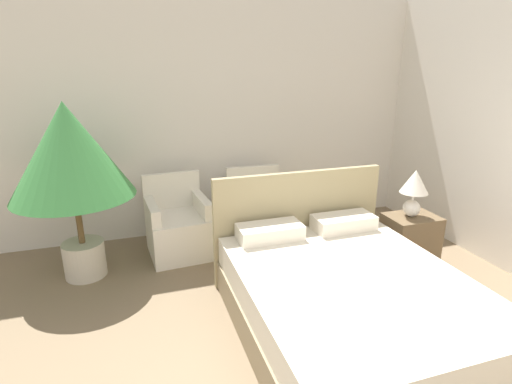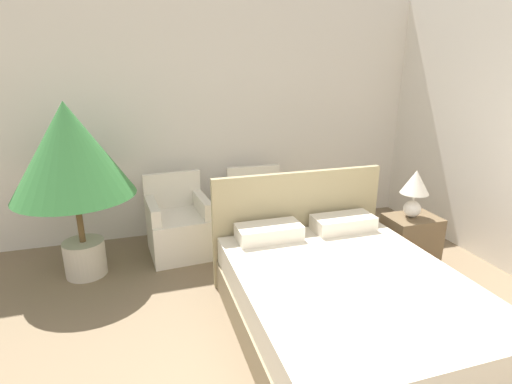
# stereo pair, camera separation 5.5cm
# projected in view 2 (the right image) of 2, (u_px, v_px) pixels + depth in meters

# --- Properties ---
(wall_back) EXTENTS (10.00, 0.06, 2.90)m
(wall_back) POSITION_uv_depth(u_px,v_px,m) (230.00, 118.00, 5.02)
(wall_back) COLOR silver
(wall_back) RESTS_ON ground_plane
(bed) EXTENTS (1.74, 2.14, 1.10)m
(bed) POSITION_uv_depth(u_px,v_px,m) (345.00, 300.00, 3.19)
(bed) COLOR #8C7A5B
(bed) RESTS_ON ground_plane
(armchair_near_window_left) EXTENTS (0.71, 0.73, 0.89)m
(armchair_near_window_left) POSITION_uv_depth(u_px,v_px,m) (179.00, 229.00, 4.56)
(armchair_near_window_left) COLOR silver
(armchair_near_window_left) RESTS_ON ground_plane
(armchair_near_window_right) EXTENTS (0.69, 0.71, 0.89)m
(armchair_near_window_right) POSITION_uv_depth(u_px,v_px,m) (259.00, 220.00, 4.83)
(armchair_near_window_right) COLOR silver
(armchair_near_window_right) RESTS_ON ground_plane
(potted_palm) EXTENTS (1.15, 1.15, 1.78)m
(potted_palm) POSITION_uv_depth(u_px,v_px,m) (70.00, 156.00, 3.79)
(potted_palm) COLOR beige
(potted_palm) RESTS_ON ground_plane
(nightstand) EXTENTS (0.53, 0.39, 0.57)m
(nightstand) POSITION_uv_depth(u_px,v_px,m) (410.00, 242.00, 4.25)
(nightstand) COLOR brown
(nightstand) RESTS_ON ground_plane
(table_lamp) EXTENTS (0.28, 0.28, 0.50)m
(table_lamp) POSITION_uv_depth(u_px,v_px,m) (415.00, 188.00, 4.07)
(table_lamp) COLOR white
(table_lamp) RESTS_ON nightstand
(side_table) EXTENTS (0.29, 0.29, 0.43)m
(side_table) POSITION_uv_depth(u_px,v_px,m) (221.00, 232.00, 4.69)
(side_table) COLOR brown
(side_table) RESTS_ON ground_plane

